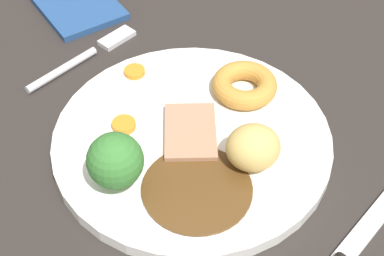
{
  "coord_description": "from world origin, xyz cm",
  "views": [
    {
      "loc": [
        28.77,
        -29.65,
        46.49
      ],
      "look_at": [
        0.69,
        -2.84,
        6.0
      ],
      "focal_mm": 54.02,
      "sensor_mm": 36.0,
      "label": 1
    }
  ],
  "objects_px": {
    "carrot_coin_back": "(135,72)",
    "roast_potato_left": "(253,147)",
    "carrot_coin_front": "(124,125)",
    "yorkshire_pudding": "(244,85)",
    "meat_slice_main": "(190,132)",
    "dinner_plate": "(192,140)",
    "fork": "(86,56)",
    "broccoli_floret": "(115,161)",
    "folded_napkin": "(79,7)"
  },
  "relations": [
    {
      "from": "carrot_coin_back",
      "to": "broccoli_floret",
      "type": "relative_size",
      "value": 0.38
    },
    {
      "from": "dinner_plate",
      "to": "roast_potato_left",
      "type": "bearing_deg",
      "value": 13.4
    },
    {
      "from": "dinner_plate",
      "to": "roast_potato_left",
      "type": "xyz_separation_m",
      "value": [
        0.06,
        0.02,
        0.03
      ]
    },
    {
      "from": "broccoli_floret",
      "to": "roast_potato_left",
      "type": "bearing_deg",
      "value": 58.4
    },
    {
      "from": "carrot_coin_back",
      "to": "folded_napkin",
      "type": "height_order",
      "value": "carrot_coin_back"
    },
    {
      "from": "carrot_coin_back",
      "to": "fork",
      "type": "height_order",
      "value": "carrot_coin_back"
    },
    {
      "from": "roast_potato_left",
      "to": "folded_napkin",
      "type": "height_order",
      "value": "roast_potato_left"
    },
    {
      "from": "meat_slice_main",
      "to": "fork",
      "type": "height_order",
      "value": "meat_slice_main"
    },
    {
      "from": "dinner_plate",
      "to": "carrot_coin_front",
      "type": "relative_size",
      "value": 11.63
    },
    {
      "from": "roast_potato_left",
      "to": "carrot_coin_front",
      "type": "bearing_deg",
      "value": -154.39
    },
    {
      "from": "meat_slice_main",
      "to": "broccoli_floret",
      "type": "xyz_separation_m",
      "value": [
        0.0,
        -0.09,
        0.03
      ]
    },
    {
      "from": "meat_slice_main",
      "to": "carrot_coin_front",
      "type": "xyz_separation_m",
      "value": [
        -0.05,
        -0.04,
        -0.0
      ]
    },
    {
      "from": "dinner_plate",
      "to": "carrot_coin_back",
      "type": "distance_m",
      "value": 0.11
    },
    {
      "from": "folded_napkin",
      "to": "yorkshire_pudding",
      "type": "bearing_deg",
      "value": 5.58
    },
    {
      "from": "carrot_coin_front",
      "to": "broccoli_floret",
      "type": "bearing_deg",
      "value": -42.82
    },
    {
      "from": "roast_potato_left",
      "to": "dinner_plate",
      "type": "bearing_deg",
      "value": -166.6
    },
    {
      "from": "carrot_coin_back",
      "to": "folded_napkin",
      "type": "xyz_separation_m",
      "value": [
        -0.16,
        0.04,
        -0.01
      ]
    },
    {
      "from": "dinner_plate",
      "to": "folded_napkin",
      "type": "xyz_separation_m",
      "value": [
        -0.27,
        0.06,
        -0.0
      ]
    },
    {
      "from": "broccoli_floret",
      "to": "fork",
      "type": "bearing_deg",
      "value": 152.41
    },
    {
      "from": "carrot_coin_front",
      "to": "carrot_coin_back",
      "type": "xyz_separation_m",
      "value": [
        -0.06,
        0.06,
        -0.0
      ]
    },
    {
      "from": "roast_potato_left",
      "to": "broccoli_floret",
      "type": "xyz_separation_m",
      "value": [
        -0.07,
        -0.11,
        0.01
      ]
    },
    {
      "from": "carrot_coin_front",
      "to": "fork",
      "type": "relative_size",
      "value": 0.15
    },
    {
      "from": "meat_slice_main",
      "to": "fork",
      "type": "xyz_separation_m",
      "value": [
        -0.18,
        0.0,
        -0.01
      ]
    },
    {
      "from": "dinner_plate",
      "to": "yorkshire_pudding",
      "type": "xyz_separation_m",
      "value": [
        -0.01,
        0.08,
        0.02
      ]
    },
    {
      "from": "carrot_coin_front",
      "to": "broccoli_floret",
      "type": "distance_m",
      "value": 0.08
    },
    {
      "from": "carrot_coin_front",
      "to": "yorkshire_pudding",
      "type": "bearing_deg",
      "value": 69.17
    },
    {
      "from": "yorkshire_pudding",
      "to": "fork",
      "type": "distance_m",
      "value": 0.19
    },
    {
      "from": "roast_potato_left",
      "to": "carrot_coin_back",
      "type": "distance_m",
      "value": 0.18
    },
    {
      "from": "carrot_coin_back",
      "to": "fork",
      "type": "xyz_separation_m",
      "value": [
        -0.07,
        -0.01,
        -0.01
      ]
    },
    {
      "from": "carrot_coin_front",
      "to": "broccoli_floret",
      "type": "xyz_separation_m",
      "value": [
        0.05,
        -0.05,
        0.03
      ]
    },
    {
      "from": "meat_slice_main",
      "to": "roast_potato_left",
      "type": "xyz_separation_m",
      "value": [
        0.07,
        0.02,
        0.02
      ]
    },
    {
      "from": "roast_potato_left",
      "to": "carrot_coin_back",
      "type": "bearing_deg",
      "value": 179.07
    },
    {
      "from": "roast_potato_left",
      "to": "broccoli_floret",
      "type": "bearing_deg",
      "value": -121.6
    },
    {
      "from": "carrot_coin_back",
      "to": "roast_potato_left",
      "type": "bearing_deg",
      "value": -0.93
    },
    {
      "from": "dinner_plate",
      "to": "broccoli_floret",
      "type": "relative_size",
      "value": 4.62
    },
    {
      "from": "carrot_coin_front",
      "to": "carrot_coin_back",
      "type": "distance_m",
      "value": 0.08
    },
    {
      "from": "dinner_plate",
      "to": "carrot_coin_back",
      "type": "bearing_deg",
      "value": 170.58
    },
    {
      "from": "meat_slice_main",
      "to": "carrot_coin_back",
      "type": "height_order",
      "value": "meat_slice_main"
    },
    {
      "from": "meat_slice_main",
      "to": "yorkshire_pudding",
      "type": "height_order",
      "value": "yorkshire_pudding"
    },
    {
      "from": "yorkshire_pudding",
      "to": "fork",
      "type": "relative_size",
      "value": 0.45
    },
    {
      "from": "roast_potato_left",
      "to": "yorkshire_pudding",
      "type": "bearing_deg",
      "value": 136.93
    },
    {
      "from": "carrot_coin_back",
      "to": "folded_napkin",
      "type": "relative_size",
      "value": 0.21
    },
    {
      "from": "dinner_plate",
      "to": "meat_slice_main",
      "type": "xyz_separation_m",
      "value": [
        -0.0,
        -0.0,
        0.01
      ]
    },
    {
      "from": "broccoli_floret",
      "to": "folded_napkin",
      "type": "bearing_deg",
      "value": 151.13
    },
    {
      "from": "meat_slice_main",
      "to": "folded_napkin",
      "type": "xyz_separation_m",
      "value": [
        -0.27,
        0.06,
        -0.01
      ]
    },
    {
      "from": "roast_potato_left",
      "to": "folded_napkin",
      "type": "xyz_separation_m",
      "value": [
        -0.33,
        0.04,
        -0.03
      ]
    },
    {
      "from": "carrot_coin_front",
      "to": "fork",
      "type": "xyz_separation_m",
      "value": [
        -0.13,
        0.05,
        -0.01
      ]
    },
    {
      "from": "dinner_plate",
      "to": "fork",
      "type": "relative_size",
      "value": 1.8
    },
    {
      "from": "carrot_coin_front",
      "to": "carrot_coin_back",
      "type": "relative_size",
      "value": 1.04
    },
    {
      "from": "dinner_plate",
      "to": "broccoli_floret",
      "type": "distance_m",
      "value": 0.1
    }
  ]
}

